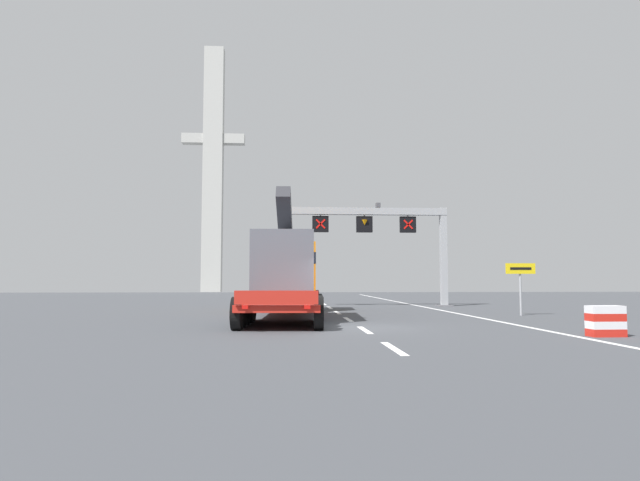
% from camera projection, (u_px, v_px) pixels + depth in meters
% --- Properties ---
extents(ground, '(112.00, 112.00, 0.00)m').
position_uv_depth(ground, '(351.00, 327.00, 19.10)').
color(ground, '#424449').
extents(lane_markings, '(0.20, 51.44, 0.01)m').
position_uv_depth(lane_markings, '(324.00, 304.00, 37.46)').
color(lane_markings, silver).
rests_on(lane_markings, ground).
extents(edge_line_right, '(0.20, 63.00, 0.01)m').
position_uv_depth(edge_line_right, '(433.00, 309.00, 31.43)').
color(edge_line_right, silver).
rests_on(edge_line_right, ground).
extents(overhead_lane_gantry, '(10.81, 0.90, 6.56)m').
position_uv_depth(overhead_lane_gantry, '(386.00, 227.00, 34.75)').
color(overhead_lane_gantry, '#9EA0A5').
rests_on(overhead_lane_gantry, ground).
extents(heavy_haul_truck_red, '(3.64, 14.16, 5.30)m').
position_uv_depth(heavy_haul_truck_red, '(288.00, 273.00, 25.47)').
color(heavy_haul_truck_red, red).
rests_on(heavy_haul_truck_red, ground).
extents(exit_sign_yellow, '(1.42, 0.15, 2.44)m').
position_uv_depth(exit_sign_yellow, '(520.00, 276.00, 25.63)').
color(exit_sign_yellow, '#9EA0A5').
rests_on(exit_sign_yellow, ground).
extents(crash_barrier_striped, '(1.00, 0.51, 0.90)m').
position_uv_depth(crash_barrier_striped, '(605.00, 321.00, 16.03)').
color(crash_barrier_striped, red).
rests_on(crash_barrier_striped, ground).
extents(bridge_pylon_distant, '(9.00, 2.00, 35.69)m').
position_uv_depth(bridge_pylon_distant, '(213.00, 166.00, 79.24)').
color(bridge_pylon_distant, '#B7B7B2').
rests_on(bridge_pylon_distant, ground).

